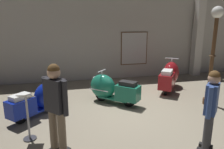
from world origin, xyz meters
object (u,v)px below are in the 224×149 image
at_px(lamppost, 214,47).
at_px(visitor_0, 211,106).
at_px(scooter_0, 40,99).
at_px(scooter_1, 110,89).
at_px(visitor_1, 56,104).
at_px(scooter_2, 170,76).
at_px(info_stanchion, 28,121).

height_order(lamppost, visitor_0, lamppost).
xyz_separation_m(scooter_0, scooter_1, (2.04, 0.42, 0.02)).
distance_m(scooter_1, visitor_0, 3.27).
bearing_deg(visitor_1, lamppost, -23.36).
height_order(scooter_0, lamppost, lamppost).
bearing_deg(scooter_0, scooter_2, -28.01).
height_order(lamppost, info_stanchion, lamppost).
bearing_deg(scooter_1, visitor_0, 155.74).
bearing_deg(lamppost, scooter_0, 175.57).
xyz_separation_m(scooter_1, visitor_0, (1.27, -2.97, 0.49)).
distance_m(visitor_1, info_stanchion, 1.09).
height_order(scooter_1, visitor_1, visitor_1).
bearing_deg(info_stanchion, visitor_0, -20.11).
bearing_deg(visitor_0, scooter_1, -20.99).
relative_size(lamppost, info_stanchion, 2.77).
height_order(visitor_1, info_stanchion, visitor_1).
relative_size(scooter_2, lamppost, 0.62).
relative_size(scooter_0, lamppost, 0.50).
xyz_separation_m(lamppost, visitor_1, (-4.47, -1.57, -0.75)).
bearing_deg(visitor_1, visitor_0, -54.55).
relative_size(scooter_1, info_stanchion, 1.46).
bearing_deg(scooter_1, info_stanchion, 80.60).
relative_size(lamppost, visitor_0, 1.78).
distance_m(scooter_0, scooter_1, 2.08).
relative_size(scooter_1, lamppost, 0.53).
distance_m(scooter_2, info_stanchion, 5.34).
distance_m(visitor_0, visitor_1, 2.89).
relative_size(visitor_0, info_stanchion, 1.56).
bearing_deg(scooter_2, scooter_0, 142.54).
bearing_deg(scooter_0, visitor_0, -81.70).
bearing_deg(lamppost, visitor_1, -160.63).
bearing_deg(info_stanchion, scooter_1, 38.05).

